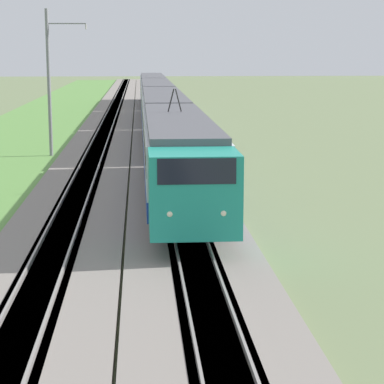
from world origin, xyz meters
name	(u,v)px	position (x,y,z in m)	size (l,w,h in m)	color
ballast_main	(102,138)	(50.00, 0.00, 0.15)	(240.00, 4.40, 0.30)	gray
ballast_adjacent	(161,138)	(50.00, -4.49, 0.15)	(240.00, 4.40, 0.30)	gray
track_main	(102,138)	(50.00, 0.00, 0.16)	(240.00, 1.57, 0.45)	#4C4238
track_adjacent	(161,138)	(50.00, -4.49, 0.16)	(240.00, 1.57, 0.45)	#4C4238
grass_verge	(12,140)	(50.00, 6.80, 0.06)	(240.00, 9.40, 0.12)	#5B8E42
passenger_train	(159,105)	(55.03, -4.49, 2.30)	(79.96, 2.95, 4.93)	teal
catenary_mast_mid	(50,82)	(40.72, 2.75, 4.77)	(0.22, 2.56, 9.25)	slate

